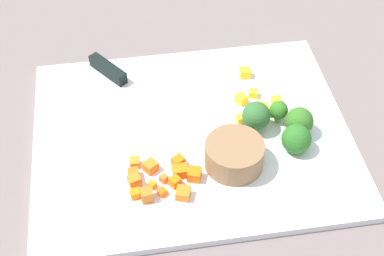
{
  "coord_description": "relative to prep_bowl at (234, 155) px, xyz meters",
  "views": [
    {
      "loc": [
        0.09,
        0.58,
        0.64
      ],
      "look_at": [
        0.0,
        0.0,
        0.02
      ],
      "focal_mm": 53.29,
      "sensor_mm": 36.0,
      "label": 1
    }
  ],
  "objects": [
    {
      "name": "carrot_dice_11",
      "position": [
        0.11,
        0.04,
        -0.02
      ],
      "size": [
        0.01,
        0.01,
        0.01
      ],
      "primitive_type": "cube",
      "rotation": [
        0.0,
        0.0,
        0.54
      ],
      "color": "orange",
      "rests_on": "cutting_board"
    },
    {
      "name": "carrot_dice_10",
      "position": [
        0.14,
        0.04,
        -0.01
      ],
      "size": [
        0.02,
        0.01,
        0.01
      ],
      "primitive_type": "cube",
      "rotation": [
        0.0,
        0.0,
        1.74
      ],
      "color": "orange",
      "rests_on": "cutting_board"
    },
    {
      "name": "carrot_dice_4",
      "position": [
        0.1,
        0.02,
        -0.01
      ],
      "size": [
        0.01,
        0.01,
        0.01
      ],
      "primitive_type": "cube",
      "rotation": [
        0.0,
        0.0,
        2.27
      ],
      "color": "orange",
      "rests_on": "cutting_board"
    },
    {
      "name": "pepper_dice_4",
      "position": [
        -0.04,
        -0.12,
        -0.01
      ],
      "size": [
        0.02,
        0.02,
        0.01
      ],
      "primitive_type": "cube",
      "rotation": [
        0.0,
        0.0,
        2.13
      ],
      "color": "yellow",
      "rests_on": "cutting_board"
    },
    {
      "name": "cutting_board",
      "position": [
        0.05,
        -0.07,
        -0.03
      ],
      "size": [
        0.47,
        0.39,
        0.01
      ],
      "primitive_type": "cube",
      "color": "white",
      "rests_on": "ground_plane"
    },
    {
      "name": "carrot_dice_6",
      "position": [
        0.14,
        0.0,
        -0.01
      ],
      "size": [
        0.02,
        0.01,
        0.01
      ],
      "primitive_type": "cube",
      "rotation": [
        0.0,
        0.0,
        1.68
      ],
      "color": "orange",
      "rests_on": "cutting_board"
    },
    {
      "name": "carrot_dice_13",
      "position": [
        0.12,
        -0.01,
        -0.01
      ],
      "size": [
        0.02,
        0.02,
        0.01
      ],
      "primitive_type": "cube",
      "rotation": [
        0.0,
        0.0,
        0.62
      ],
      "color": "orange",
      "rests_on": "cutting_board"
    },
    {
      "name": "prep_bowl",
      "position": [
        0.0,
        0.0,
        0.0
      ],
      "size": [
        0.08,
        0.08,
        0.04
      ],
      "primitive_type": "cylinder",
      "color": "#8E6847",
      "rests_on": "cutting_board"
    },
    {
      "name": "broccoli_floret_1",
      "position": [
        -0.08,
        -0.08,
        0.0
      ],
      "size": [
        0.03,
        0.03,
        0.04
      ],
      "color": "#93B35F",
      "rests_on": "cutting_board"
    },
    {
      "name": "carrot_dice_3",
      "position": [
        0.12,
        0.02,
        -0.02
      ],
      "size": [
        0.01,
        0.01,
        0.01
      ],
      "primitive_type": "cube",
      "rotation": [
        0.0,
        0.0,
        2.38
      ],
      "color": "orange",
      "rests_on": "cutting_board"
    },
    {
      "name": "pepper_dice_0",
      "position": [
        -0.05,
        -0.09,
        -0.01
      ],
      "size": [
        0.02,
        0.02,
        0.02
      ],
      "primitive_type": "cube",
      "rotation": [
        0.0,
        0.0,
        2.61
      ],
      "color": "yellow",
      "rests_on": "cutting_board"
    },
    {
      "name": "chef_knife",
      "position": [
        0.14,
        -0.18,
        -0.01
      ],
      "size": [
        0.2,
        0.26,
        0.02
      ],
      "rotation": [
        0.0,
        0.0,
        2.21
      ],
      "color": "silver",
      "rests_on": "cutting_board"
    },
    {
      "name": "pepper_dice_1",
      "position": [
        -0.09,
        -0.11,
        -0.01
      ],
      "size": [
        0.02,
        0.01,
        0.01
      ],
      "primitive_type": "cube",
      "rotation": [
        0.0,
        0.0,
        1.55
      ],
      "color": "yellow",
      "rests_on": "cutting_board"
    },
    {
      "name": "broccoli_floret_2",
      "position": [
        -0.05,
        -0.06,
        0.01
      ],
      "size": [
        0.04,
        0.04,
        0.05
      ],
      "color": "#96B055",
      "rests_on": "cutting_board"
    },
    {
      "name": "carrot_dice_1",
      "position": [
        0.06,
        0.02,
        -0.01
      ],
      "size": [
        0.02,
        0.02,
        0.02
      ],
      "primitive_type": "cube",
      "rotation": [
        0.0,
        0.0,
        2.81
      ],
      "color": "orange",
      "rests_on": "cutting_board"
    },
    {
      "name": "broccoli_floret_0",
      "position": [
        -0.09,
        -0.01,
        0.0
      ],
      "size": [
        0.04,
        0.04,
        0.04
      ],
      "color": "#8AAB6B",
      "rests_on": "cutting_board"
    },
    {
      "name": "carrot_dice_7",
      "position": [
        0.14,
        -0.02,
        -0.01
      ],
      "size": [
        0.01,
        0.02,
        0.01
      ],
      "primitive_type": "cube",
      "rotation": [
        0.0,
        0.0,
        1.5
      ],
      "color": "orange",
      "rests_on": "cutting_board"
    },
    {
      "name": "carrot_dice_9",
      "position": [
        0.08,
        -0.01,
        -0.01
      ],
      "size": [
        0.02,
        0.02,
        0.02
      ],
      "primitive_type": "cube",
      "rotation": [
        0.0,
        0.0,
        2.08
      ],
      "color": "orange",
      "rests_on": "cutting_board"
    },
    {
      "name": "pepper_dice_6",
      "position": [
        -0.06,
        -0.18,
        -0.01
      ],
      "size": [
        0.02,
        0.02,
        0.02
      ],
      "primitive_type": "cube",
      "rotation": [
        0.0,
        0.0,
        3.06
      ],
      "color": "yellow",
      "rests_on": "cutting_board"
    },
    {
      "name": "pepper_dice_3",
      "position": [
        -0.03,
        -0.08,
        -0.01
      ],
      "size": [
        0.01,
        0.01,
        0.01
      ],
      "primitive_type": "cube",
      "rotation": [
        0.0,
        0.0,
        0.2
      ],
      "color": "yellow",
      "rests_on": "cutting_board"
    },
    {
      "name": "ground_plane",
      "position": [
        0.05,
        -0.07,
        -0.03
      ],
      "size": [
        4.0,
        4.0,
        0.0
      ],
      "primitive_type": "plane",
      "color": "slate"
    },
    {
      "name": "pepper_dice_5",
      "position": [
        -0.06,
        -0.1,
        -0.01
      ],
      "size": [
        0.02,
        0.02,
        0.01
      ],
      "primitive_type": "cube",
      "rotation": [
        0.0,
        0.0,
        2.77
      ],
      "color": "yellow",
      "rests_on": "cutting_board"
    },
    {
      "name": "carrot_dice_2",
      "position": [
        0.09,
        0.03,
        -0.01
      ],
      "size": [
        0.02,
        0.02,
        0.01
      ],
      "primitive_type": "cube",
      "rotation": [
        0.0,
        0.0,
        0.58
      ],
      "color": "orange",
      "rests_on": "cutting_board"
    },
    {
      "name": "broccoli_floret_3",
      "position": [
        -0.11,
        -0.05,
        0.0
      ],
      "size": [
        0.04,
        0.04,
        0.05
      ],
      "color": "#8FAC5B",
      "rests_on": "cutting_board"
    },
    {
      "name": "carrot_dice_12",
      "position": [
        0.08,
        0.05,
        -0.01
      ],
      "size": [
        0.02,
        0.02,
        0.01
      ],
      "primitive_type": "cube",
      "rotation": [
        0.0,
        0.0,
        1.25
      ],
      "color": "orange",
      "rests_on": "cutting_board"
    },
    {
      "name": "carrot_dice_5",
      "position": [
        0.08,
        0.01,
        -0.01
      ],
      "size": [
        0.02,
        0.02,
        0.01
      ],
      "primitive_type": "cube",
      "rotation": [
        0.0,
        0.0,
        1.6
      ],
      "color": "orange",
      "rests_on": "cutting_board"
    },
    {
      "name": "pepper_dice_7",
      "position": [
        -0.06,
        -0.14,
        -0.01
      ],
      "size": [
        0.02,
        0.02,
        0.01
      ],
      "primitive_type": "cube",
      "rotation": [
        0.0,
        0.0,
        1.29
      ],
      "color": "yellow",
      "rests_on": "cutting_board"
    },
    {
      "name": "carrot_dice_0",
      "position": [
        0.13,
        0.04,
        -0.01
      ],
      "size": [
        0.02,
        0.02,
        0.02
      ],
      "primitive_type": "cube",
      "rotation": [
        0.0,
        0.0,
        0.14
      ],
      "color": "orange",
      "rests_on": "cutting_board"
    },
    {
      "name": "pepper_dice_2",
      "position": [
        -0.07,
        -0.09,
        -0.01
      ],
      "size": [
        0.02,
        0.02,
        0.01
      ],
      "primitive_type": "cube",
      "rotation": [
        0.0,
        0.0,
        0.79
      ],
      "color": "yellow",
      "rests_on": "cutting_board"
    },
    {
      "name": "carrot_dice_8",
      "position": [
        0.14,
        0.01,
        -0.01
      ],
      "size": [
        0.02,
        0.02,
        0.01
      ],
      "primitive_type": "cube",
      "rotation": [
        0.0,
        0.0,
        1.84
      ],
      "color": "orange",
      "rests_on": "cutting_board"
    }
  ]
}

